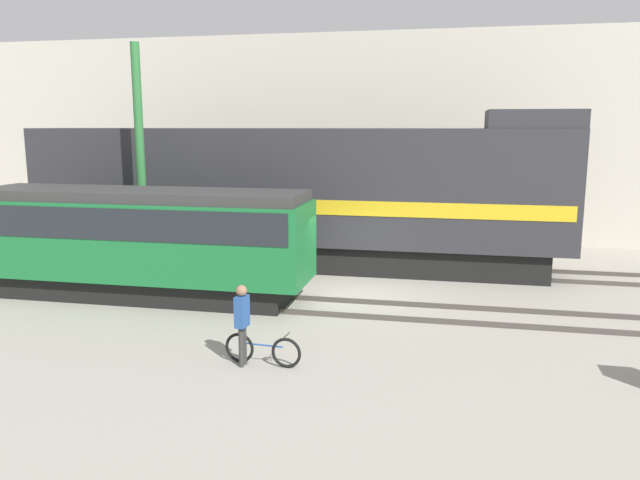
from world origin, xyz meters
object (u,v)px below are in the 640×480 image
object	(u,v)px
streetcar	(142,237)
bicycle	(263,350)
freight_locomotive	(295,195)
person	(242,317)
utility_pole_left	(141,163)

from	to	relation	value
streetcar	bicycle	xyz separation A→B (m)	(5.11, -4.44, -1.54)
freight_locomotive	person	distance (m)	9.99
streetcar	person	size ratio (longest dim) A/B	5.61
freight_locomotive	streetcar	bearing A→B (deg)	-122.94
person	streetcar	bearing A→B (deg)	135.85
freight_locomotive	person	size ratio (longest dim) A/B	10.86
person	utility_pole_left	world-z (taller)	utility_pole_left
streetcar	utility_pole_left	world-z (taller)	utility_pole_left
freight_locomotive	person	xyz separation A→B (m)	(1.31, -9.78, -1.53)
person	utility_pole_left	distance (m)	9.76
bicycle	person	xyz separation A→B (m)	(-0.41, -0.12, 0.76)
bicycle	utility_pole_left	world-z (taller)	utility_pole_left
streetcar	utility_pole_left	distance (m)	3.56
streetcar	person	distance (m)	6.59
freight_locomotive	bicycle	xyz separation A→B (m)	(1.72, -9.67, -2.30)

